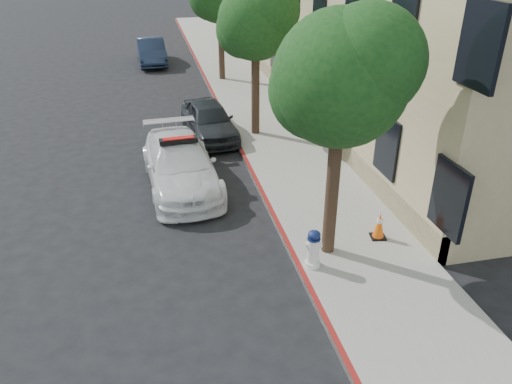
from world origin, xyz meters
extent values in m
plane|color=black|center=(0.00, 0.00, 0.00)|extent=(120.00, 120.00, 0.00)
cube|color=gray|center=(3.60, 10.00, 0.07)|extent=(3.20, 50.00, 0.15)
cube|color=maroon|center=(2.06, 10.00, 0.07)|extent=(0.12, 50.00, 0.15)
cylinder|color=black|center=(2.90, -2.00, 1.80)|extent=(0.30, 0.30, 3.30)
sphere|color=#123813|center=(2.90, -2.00, 4.25)|extent=(2.80, 2.80, 2.80)
sphere|color=#123813|center=(3.30, -2.30, 4.65)|extent=(2.24, 2.24, 2.24)
sphere|color=#123813|center=(2.55, -1.70, 3.95)|extent=(2.10, 2.10, 2.10)
cylinder|color=black|center=(2.90, 6.00, 1.74)|extent=(0.30, 0.30, 3.19)
sphere|color=#123813|center=(2.90, 6.00, 4.14)|extent=(2.60, 2.60, 2.60)
sphere|color=#123813|center=(3.30, 5.70, 4.54)|extent=(2.08, 2.08, 2.08)
sphere|color=#123813|center=(2.55, 6.30, 3.84)|extent=(1.95, 1.95, 1.95)
cylinder|color=black|center=(2.90, 14.00, 1.86)|extent=(0.30, 0.30, 3.41)
imported|color=white|center=(-0.18, 2.41, 0.71)|extent=(2.31, 5.01, 1.42)
cube|color=black|center=(-0.18, 2.41, 1.48)|extent=(1.12, 0.35, 0.14)
cube|color=#A50A07|center=(-0.18, 2.41, 1.54)|extent=(0.91, 0.28, 0.06)
imported|color=#22252A|center=(1.20, 6.30, 0.67)|extent=(2.00, 4.11, 1.35)
imported|color=#162138|center=(-0.49, 18.70, 0.71)|extent=(1.68, 4.37, 1.42)
cylinder|color=silver|center=(2.35, -2.53, 0.21)|extent=(0.35, 0.35, 0.11)
cylinder|color=silver|center=(2.35, -2.53, 0.56)|extent=(0.27, 0.27, 0.61)
ellipsoid|color=#121F50|center=(2.35, -2.53, 0.97)|extent=(0.29, 0.29, 0.20)
cylinder|color=silver|center=(2.35, -2.53, 0.70)|extent=(0.39, 0.19, 0.11)
cylinder|color=silver|center=(2.35, -2.53, 0.70)|extent=(0.15, 0.22, 0.11)
cube|color=black|center=(4.30, -1.75, 0.17)|extent=(0.41, 0.41, 0.03)
cone|color=#FF5F0D|center=(4.30, -1.75, 0.51)|extent=(0.28, 0.28, 0.66)
cylinder|color=white|center=(4.30, -1.75, 0.62)|extent=(0.15, 0.15, 0.10)
camera|label=1|loc=(-0.88, -11.27, 6.85)|focal=35.00mm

